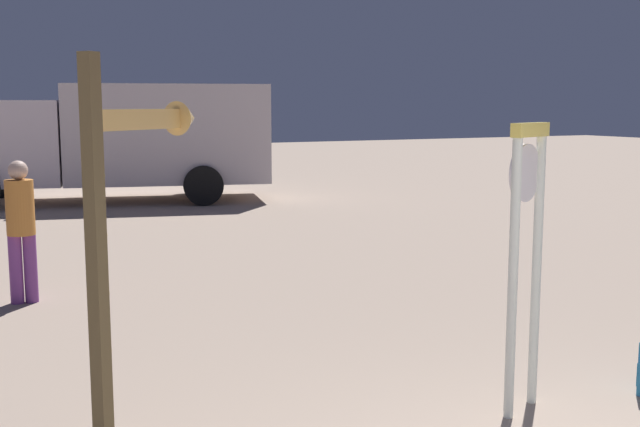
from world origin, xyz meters
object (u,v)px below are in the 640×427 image
at_px(arrow_sign, 132,191).
at_px(box_truck_near, 131,137).
at_px(standing_clock, 526,235).
at_px(person_distant, 21,224).

distance_m(arrow_sign, box_truck_near, 13.45).
distance_m(standing_clock, person_distant, 5.86).
xyz_separation_m(person_distant, box_truck_near, (3.37, 9.02, 0.60)).
height_order(standing_clock, person_distant, standing_clock).
relative_size(standing_clock, box_truck_near, 0.30).
bearing_deg(arrow_sign, box_truck_near, 76.97).
xyz_separation_m(arrow_sign, person_distant, (-0.34, 4.09, -0.77)).
xyz_separation_m(standing_clock, person_distant, (-2.97, 5.03, -0.41)).
height_order(standing_clock, box_truck_near, box_truck_near).
bearing_deg(person_distant, standing_clock, -59.49).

